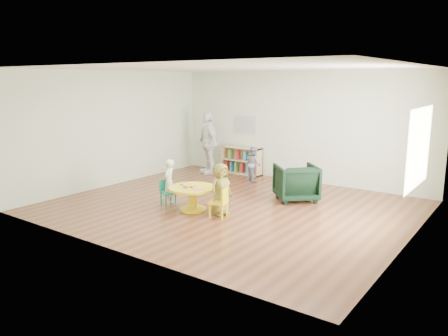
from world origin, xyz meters
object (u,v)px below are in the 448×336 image
at_px(activity_table, 193,194).
at_px(armchair, 296,182).
at_px(kid_chair_left, 167,191).
at_px(adult_caretaker, 208,143).
at_px(kid_chair_right, 220,202).
at_px(child_right, 221,189).
at_px(toddler, 253,164).
at_px(bookshelf, 242,161).
at_px(child_left, 169,182).

distance_m(activity_table, armchair, 2.31).
height_order(kid_chair_left, adult_caretaker, adult_caretaker).
bearing_deg(adult_caretaker, kid_chair_right, -20.96).
bearing_deg(armchair, activity_table, 10.91).
height_order(activity_table, kid_chair_left, activity_table).
height_order(child_right, toddler, child_right).
relative_size(bookshelf, armchair, 1.39).
bearing_deg(armchair, kid_chair_left, -1.52).
bearing_deg(adult_caretaker, armchair, 8.97).
relative_size(bookshelf, adult_caretaker, 0.70).
distance_m(activity_table, kid_chair_left, 0.72).
bearing_deg(child_left, bookshelf, 167.64).
bearing_deg(kid_chair_left, bookshelf, -152.74).
xyz_separation_m(armchair, toddler, (-1.73, 1.04, 0.06)).
relative_size(kid_chair_left, adult_caretaker, 0.31).
distance_m(armchair, child_right, 1.94).
distance_m(activity_table, bookshelf, 3.71).
relative_size(bookshelf, child_left, 1.26).
xyz_separation_m(activity_table, adult_caretaker, (-1.95, 3.02, 0.52)).
distance_m(child_left, child_right, 1.33).
height_order(kid_chair_left, child_right, child_right).
bearing_deg(kid_chair_left, activity_table, 108.20).
distance_m(kid_chair_left, toddler, 2.93).
distance_m(activity_table, child_right, 0.66).
bearing_deg(toddler, armchair, -176.63).
height_order(kid_chair_right, child_left, child_left).
distance_m(child_left, adult_caretaker, 3.24).
relative_size(toddler, adult_caretaker, 0.53).
distance_m(kid_chair_right, bookshelf, 4.04).
bearing_deg(child_right, child_left, 103.10).
bearing_deg(child_left, armchair, 112.01).
bearing_deg(kid_chair_right, activity_table, 70.90).
distance_m(kid_chair_left, bookshelf, 3.53).
distance_m(activity_table, child_left, 0.72).
bearing_deg(armchair, child_left, -1.87).
distance_m(activity_table, adult_caretaker, 3.64).
bearing_deg(activity_table, child_left, 174.99).
xyz_separation_m(child_right, adult_caretaker, (-2.59, 2.94, 0.35)).
bearing_deg(bookshelf, kid_chair_left, -82.85).
height_order(child_right, adult_caretaker, adult_caretaker).
bearing_deg(child_right, adult_caretaker, 53.41).
relative_size(armchair, toddler, 0.96).
xyz_separation_m(kid_chair_right, child_left, (-1.42, 0.12, 0.17)).
bearing_deg(armchair, child_right, 24.87).
height_order(kid_chair_left, armchair, armchair).
bearing_deg(toddler, child_right, 144.22).
distance_m(kid_chair_right, toddler, 3.19).
bearing_deg(armchair, toddler, -74.71).
relative_size(kid_chair_right, child_left, 0.60).
height_order(toddler, adult_caretaker, adult_caretaker).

